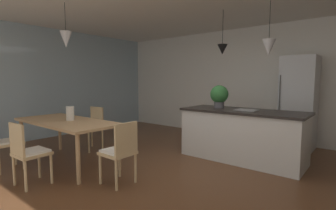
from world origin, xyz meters
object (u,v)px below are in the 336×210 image
Objects in this scene: refrigerator at (298,103)px; potted_plant_on_island at (219,95)px; dining_table at (66,124)px; vase_on_dining_table at (70,113)px; kitchen_island at (242,134)px; chair_far_left at (92,126)px; chair_near_left at (3,141)px; chair_kitchen_end at (120,150)px; chair_near_right at (28,151)px.

potted_plant_on_island is (-1.06, -1.43, 0.19)m from refrigerator.
dining_table is 4.66× the size of potted_plant_on_island.
dining_table is 0.20m from vase_on_dining_table.
refrigerator is at bearing 67.27° from kitchen_island.
chair_far_left is (-0.46, 0.81, -0.21)m from dining_table.
chair_far_left is 1.00× the size of chair_near_left.
potted_plant_on_island is at bearing 49.73° from dining_table.
potted_plant_on_island reaches higher than chair_near_left.
chair_near_left is (-0.46, -0.81, -0.21)m from dining_table.
refrigerator is at bearing 51.21° from dining_table.
refrigerator is (3.29, 4.33, 0.48)m from chair_near_left.
chair_kitchen_end is at bearing -2.34° from vase_on_dining_table.
chair_near_right is 1.04m from vase_on_dining_table.
kitchen_island is at bearing 43.13° from dining_table.
chair_far_left is 3.67× the size of vase_on_dining_table.
kitchen_island is (2.69, 2.90, -0.01)m from chair_near_left.
potted_plant_on_island is (2.23, 1.28, 0.67)m from chair_far_left.
dining_table is 2.33× the size of chair_near_left.
chair_near_right and chair_kitchen_end have the same top height.
vase_on_dining_table is (-0.42, 0.87, 0.39)m from chair_near_right.
kitchen_island is 1.12× the size of refrigerator.
chair_kitchen_end is 2.01× the size of potted_plant_on_island.
potted_plant_on_island is 2.69m from vase_on_dining_table.
chair_near_left is 2.01× the size of potted_plant_on_island.
potted_plant_on_island is (1.31, 2.90, 0.67)m from chair_near_right.
dining_table is 2.33× the size of chair_kitchen_end.
potted_plant_on_island is at bearing 29.85° from chair_far_left.
chair_far_left is 1.00× the size of chair_kitchen_end.
dining_table is 0.95m from chair_near_right.
chair_kitchen_end is 3.67× the size of vase_on_dining_table.
kitchen_island is 9.03× the size of vase_on_dining_table.
vase_on_dining_table reaches higher than chair_kitchen_end.
vase_on_dining_table is (0.04, 0.05, 0.18)m from dining_table.
kitchen_island is at bearing 58.55° from chair_near_right.
chair_near_left is (-1.84, -0.81, 0.00)m from chair_kitchen_end.
chair_near_right is 0.41× the size of kitchen_island.
chair_near_right is 3.67× the size of vase_on_dining_table.
chair_near_left is 3.67× the size of vase_on_dining_table.
dining_table is 8.55× the size of vase_on_dining_table.
chair_far_left is at bearing -150.15° from potted_plant_on_island.
potted_plant_on_island reaches higher than chair_far_left.
chair_near_left is at bearing -119.69° from vase_on_dining_table.
chair_kitchen_end is at bearing -0.01° from dining_table.
kitchen_island reaches higher than chair_kitchen_end.
chair_near_left is at bearing -156.20° from chair_kitchen_end.
chair_near_right is at bearing -60.55° from chair_far_left.
refrigerator reaches higher than chair_far_left.
potted_plant_on_island is (1.77, 2.09, 0.46)m from dining_table.
refrigerator is at bearing 39.50° from chair_far_left.
chair_kitchen_end is 0.41× the size of kitchen_island.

